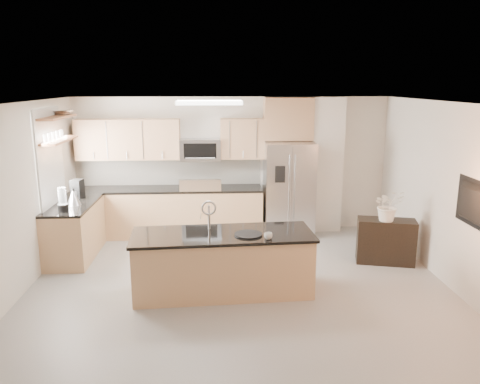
{
  "coord_description": "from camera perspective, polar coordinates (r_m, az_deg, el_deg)",
  "views": [
    {
      "loc": [
        -0.31,
        -5.72,
        2.86
      ],
      "look_at": [
        0.06,
        1.3,
        1.21
      ],
      "focal_mm": 35.0,
      "sensor_mm": 36.0,
      "label": 1
    }
  ],
  "objects": [
    {
      "name": "floor",
      "position": [
        6.4,
        0.12,
        -13.33
      ],
      "size": [
        6.5,
        6.5,
        0.0
      ],
      "primitive_type": "plane",
      "color": "gray",
      "rests_on": "ground"
    },
    {
      "name": "ceiling",
      "position": [
        5.73,
        0.13,
        10.6
      ],
      "size": [
        6.0,
        6.5,
        0.02
      ],
      "primitive_type": "cube",
      "color": "white",
      "rests_on": "wall_back"
    },
    {
      "name": "wall_back",
      "position": [
        9.11,
        -0.99,
        3.35
      ],
      "size": [
        6.0,
        0.02,
        2.6
      ],
      "primitive_type": "cube",
      "color": "beige",
      "rests_on": "floor"
    },
    {
      "name": "wall_front",
      "position": [
        2.94,
        3.78,
        -18.95
      ],
      "size": [
        6.0,
        0.02,
        2.6
      ],
      "primitive_type": "cube",
      "color": "beige",
      "rests_on": "floor"
    },
    {
      "name": "wall_right",
      "position": [
        6.79,
        26.31,
        -1.48
      ],
      "size": [
        0.02,
        6.5,
        2.6
      ],
      "primitive_type": "cube",
      "color": "beige",
      "rests_on": "floor"
    },
    {
      "name": "back_counter",
      "position": [
        9.02,
        -8.7,
        -2.29
      ],
      "size": [
        3.55,
        0.66,
        1.44
      ],
      "color": "tan",
      "rests_on": "floor"
    },
    {
      "name": "left_counter",
      "position": [
        8.28,
        -19.49,
        -4.41
      ],
      "size": [
        0.66,
        1.5,
        0.92
      ],
      "color": "tan",
      "rests_on": "floor"
    },
    {
      "name": "range",
      "position": [
        8.97,
        -4.73,
        -2.27
      ],
      "size": [
        0.76,
        0.64,
        1.14
      ],
      "color": "black",
      "rests_on": "floor"
    },
    {
      "name": "upper_cabinets",
      "position": [
        8.92,
        -9.41,
        6.37
      ],
      "size": [
        3.5,
        0.33,
        0.75
      ],
      "color": "#A87F5B",
      "rests_on": "wall_back"
    },
    {
      "name": "microwave",
      "position": [
        8.85,
        -4.85,
        5.18
      ],
      "size": [
        0.76,
        0.4,
        0.4
      ],
      "color": "#AEADB0",
      "rests_on": "upper_cabinets"
    },
    {
      "name": "refrigerator",
      "position": [
        8.92,
        5.92,
        0.39
      ],
      "size": [
        0.92,
        0.78,
        1.78
      ],
      "color": "#AEADB0",
      "rests_on": "floor"
    },
    {
      "name": "partition_column",
      "position": [
        9.21,
        10.46,
        3.24
      ],
      "size": [
        0.6,
        0.3,
        2.6
      ],
      "primitive_type": "cube",
      "color": "silver",
      "rests_on": "floor"
    },
    {
      "name": "window",
      "position": [
        8.11,
        -22.18,
        3.65
      ],
      "size": [
        0.04,
        1.15,
        1.65
      ],
      "color": "white",
      "rests_on": "wall_left"
    },
    {
      "name": "shelf_lower",
      "position": [
        8.13,
        -21.29,
        5.89
      ],
      "size": [
        0.3,
        1.2,
        0.04
      ],
      "primitive_type": "cube",
      "color": "#95593B",
      "rests_on": "wall_left"
    },
    {
      "name": "shelf_upper",
      "position": [
        8.09,
        -21.51,
        8.48
      ],
      "size": [
        0.3,
        1.2,
        0.04
      ],
      "primitive_type": "cube",
      "color": "#95593B",
      "rests_on": "wall_left"
    },
    {
      "name": "ceiling_fixture",
      "position": [
        7.32,
        -3.75,
        10.83
      ],
      "size": [
        1.0,
        0.5,
        0.06
      ],
      "primitive_type": "cube",
      "color": "white",
      "rests_on": "ceiling"
    },
    {
      "name": "island",
      "position": [
        6.55,
        -2.1,
        -8.59
      ],
      "size": [
        2.52,
        1.04,
        1.28
      ],
      "rotation": [
        0.0,
        0.0,
        0.06
      ],
      "color": "tan",
      "rests_on": "floor"
    },
    {
      "name": "credenza",
      "position": [
        7.94,
        17.34,
        -5.75
      ],
      "size": [
        0.97,
        0.58,
        0.72
      ],
      "primitive_type": "cube",
      "rotation": [
        0.0,
        0.0,
        -0.24
      ],
      "color": "black",
      "rests_on": "floor"
    },
    {
      "name": "cup",
      "position": [
        6.16,
        3.47,
        -5.36
      ],
      "size": [
        0.13,
        0.13,
        0.09
      ],
      "primitive_type": "imported",
      "rotation": [
        0.0,
        0.0,
        0.16
      ],
      "color": "silver",
      "rests_on": "island"
    },
    {
      "name": "platter",
      "position": [
        6.32,
        1.02,
        -5.19
      ],
      "size": [
        0.44,
        0.44,
        0.02
      ],
      "primitive_type": "cylinder",
      "rotation": [
        0.0,
        0.0,
        -0.19
      ],
      "color": "black",
      "rests_on": "island"
    },
    {
      "name": "blender",
      "position": [
        7.69,
        -20.81,
        -1.04
      ],
      "size": [
        0.16,
        0.16,
        0.38
      ],
      "color": "black",
      "rests_on": "left_counter"
    },
    {
      "name": "kettle",
      "position": [
        8.03,
        -19.64,
        -0.62
      ],
      "size": [
        0.23,
        0.23,
        0.28
      ],
      "color": "#AEADB0",
      "rests_on": "left_counter"
    },
    {
      "name": "coffee_maker",
      "position": [
        8.49,
        -19.21,
        0.32
      ],
      "size": [
        0.2,
        0.24,
        0.32
      ],
      "color": "black",
      "rests_on": "left_counter"
    },
    {
      "name": "bowl",
      "position": [
        8.38,
        -20.89,
        9.12
      ],
      "size": [
        0.51,
        0.51,
        0.1
      ],
      "primitive_type": "imported",
      "rotation": [
        0.0,
        0.0,
        -0.34
      ],
      "color": "#AEADB0",
      "rests_on": "shelf_upper"
    },
    {
      "name": "flower_vase",
      "position": [
        7.68,
        17.68,
        -0.64
      ],
      "size": [
        0.73,
        0.65,
        0.76
      ],
      "primitive_type": "imported",
      "rotation": [
        0.0,
        0.0,
        0.08
      ],
      "color": "white",
      "rests_on": "credenza"
    },
    {
      "name": "television",
      "position": [
        6.57,
        26.51,
        -1.51
      ],
      "size": [
        0.14,
        1.08,
        0.62
      ],
      "primitive_type": "imported",
      "rotation": [
        0.0,
        0.0,
        1.57
      ],
      "color": "black",
      "rests_on": "wall_right"
    }
  ]
}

